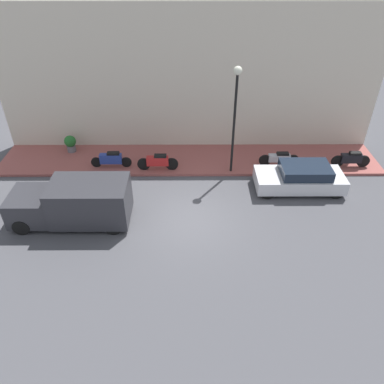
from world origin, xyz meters
name	(u,v)px	position (x,y,z in m)	size (l,w,h in m)	color
ground_plane	(189,220)	(0.00, 0.00, 0.00)	(60.00, 60.00, 0.00)	#47474C
sidewalk	(189,160)	(4.92, 0.00, 0.07)	(3.08, 19.73, 0.14)	#934C47
building_facade	(189,81)	(6.61, 0.00, 3.73)	(0.30, 19.73, 7.46)	beige
parked_car	(301,178)	(2.27, -5.20, 0.62)	(1.74, 4.07, 1.28)	silver
delivery_van	(73,202)	(-0.01, 4.77, 0.94)	(1.95, 4.86, 1.84)	#2D2D33
scooter_silver	(279,158)	(4.19, -4.60, 0.55)	(0.30, 2.04, 0.74)	#B7B7BF
motorcycle_blue	(111,159)	(4.11, 3.94, 0.58)	(0.30, 2.05, 0.84)	navy
motorcycle_red	(158,162)	(3.82, 1.56, 0.60)	(0.30, 2.05, 0.85)	#B21E1E
motorcycle_black	(351,159)	(4.04, -8.20, 0.60)	(0.30, 1.95, 0.85)	black
streetlamp	(236,102)	(3.69, -2.10, 3.75)	(0.39, 0.39, 5.23)	black
potted_plant	(70,143)	(5.74, 6.41, 0.64)	(0.62, 0.62, 0.92)	slate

